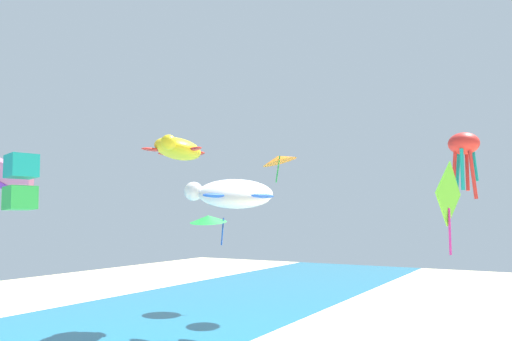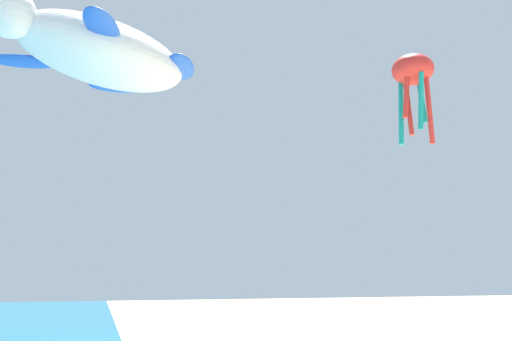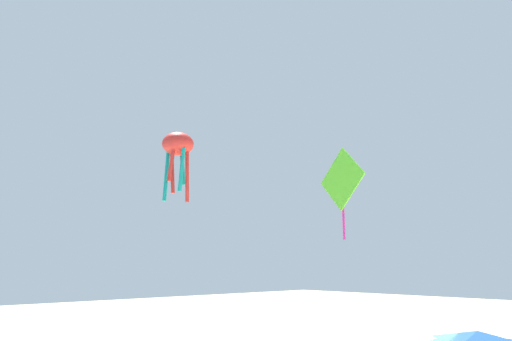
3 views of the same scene
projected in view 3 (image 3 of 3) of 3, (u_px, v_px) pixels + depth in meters
name	position (u px, v px, depth m)	size (l,w,h in m)	color
canopy_tent	(478.00, 337.00, 18.81)	(3.13, 3.13, 2.64)	#B7B7BC
kite_octopus_red	(178.00, 148.00, 28.24)	(1.96, 1.96, 4.35)	red
kite_diamond_lime	(342.00, 182.00, 19.47)	(2.75, 0.62, 4.00)	#66D82D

